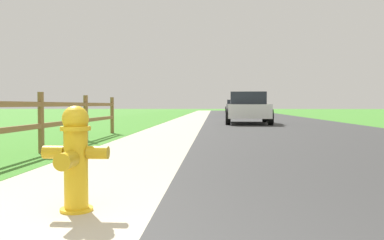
% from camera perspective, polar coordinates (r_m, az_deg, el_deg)
% --- Properties ---
extents(ground_plane, '(120.00, 120.00, 0.00)m').
position_cam_1_polar(ground_plane, '(26.24, 2.15, 0.26)').
color(ground_plane, '#448A2E').
extents(road_asphalt, '(7.00, 66.00, 0.01)m').
position_cam_1_polar(road_asphalt, '(28.39, 9.31, 0.39)').
color(road_asphalt, '#373737').
rests_on(road_asphalt, ground).
extents(curb_concrete, '(6.00, 66.00, 0.01)m').
position_cam_1_polar(curb_concrete, '(28.45, -3.83, 0.42)').
color(curb_concrete, '#C0B59C').
rests_on(curb_concrete, ground).
extents(grass_verge, '(5.00, 66.00, 0.00)m').
position_cam_1_polar(grass_verge, '(28.67, -6.80, 0.43)').
color(grass_verge, '#448A2E').
rests_on(grass_verge, ground).
extents(fire_hydrant, '(0.55, 0.45, 0.89)m').
position_cam_1_polar(fire_hydrant, '(3.42, -16.65, -5.10)').
color(fire_hydrant, yellow).
rests_on(fire_hydrant, ground).
extents(rail_fence, '(0.11, 10.19, 1.14)m').
position_cam_1_polar(rail_fence, '(7.73, -21.15, 0.31)').
color(rail_fence, brown).
rests_on(rail_fence, ground).
extents(parked_suv_white, '(2.22, 4.49, 1.51)m').
position_cam_1_polar(parked_suv_white, '(19.02, 8.11, 1.76)').
color(parked_suv_white, white).
rests_on(parked_suv_white, ground).
extents(parked_car_blue, '(2.21, 5.07, 1.57)m').
position_cam_1_polar(parked_car_blue, '(29.68, 7.45, 2.02)').
color(parked_car_blue, navy).
rests_on(parked_car_blue, ground).
extents(parked_car_black, '(2.06, 4.26, 1.41)m').
position_cam_1_polar(parked_car_black, '(37.45, 6.92, 1.94)').
color(parked_car_black, black).
rests_on(parked_car_black, ground).
extents(parked_car_silver, '(2.15, 4.55, 1.51)m').
position_cam_1_polar(parked_car_silver, '(47.76, 6.10, 2.05)').
color(parked_car_silver, '#B7BABF').
rests_on(parked_car_silver, ground).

